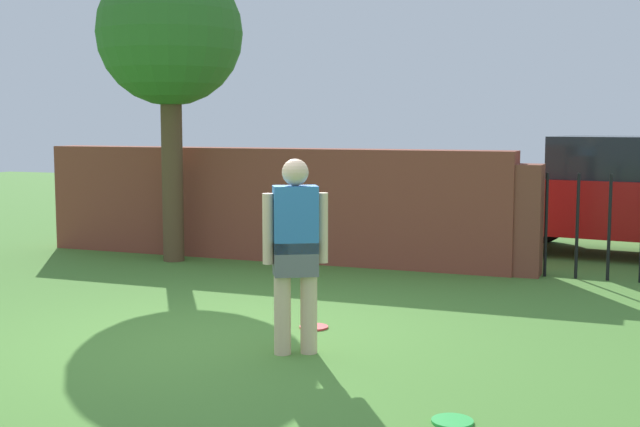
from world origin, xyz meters
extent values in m
plane|color=#4C8433|center=(0.00, 0.00, 0.00)|extent=(40.00, 40.00, 0.00)
cube|color=brown|center=(-1.50, 4.27, 0.78)|extent=(6.89, 0.50, 1.56)
cylinder|color=brown|center=(-2.64, 3.63, 1.29)|extent=(0.29, 0.29, 2.59)
sphere|color=#337028|center=(-2.64, 3.63, 3.13)|extent=(1.98, 1.98, 1.98)
cylinder|color=beige|center=(0.87, -0.04, 0.42)|extent=(0.14, 0.14, 0.85)
cylinder|color=beige|center=(0.68, -0.15, 0.42)|extent=(0.14, 0.14, 0.85)
cube|color=slate|center=(0.78, -0.09, 0.80)|extent=(0.42, 0.37, 0.28)
cube|color=#3372BF|center=(0.78, -0.09, 1.12)|extent=(0.42, 0.37, 0.55)
sphere|color=beige|center=(0.78, -0.09, 1.51)|extent=(0.22, 0.22, 0.22)
cylinder|color=beige|center=(0.97, 0.02, 1.05)|extent=(0.09, 0.09, 0.58)
cylinder|color=beige|center=(0.58, -0.21, 1.05)|extent=(0.09, 0.09, 0.58)
cube|color=brown|center=(2.04, 4.27, 0.70)|extent=(0.44, 0.44, 1.40)
cylinder|color=black|center=(2.31, 4.27, 0.65)|extent=(0.04, 0.04, 1.30)
cylinder|color=black|center=(2.69, 4.27, 0.65)|extent=(0.04, 0.04, 1.30)
cylinder|color=black|center=(3.06, 4.27, 0.65)|extent=(0.04, 0.04, 1.30)
cube|color=#A51111|center=(3.21, 6.37, 0.72)|extent=(4.39, 2.26, 0.80)
cube|color=#1E2328|center=(3.21, 6.37, 1.42)|extent=(2.19, 1.76, 0.60)
cylinder|color=black|center=(1.97, 7.40, 0.32)|extent=(0.66, 0.31, 0.64)
cylinder|color=black|center=(1.74, 5.71, 0.32)|extent=(0.66, 0.31, 0.64)
cylinder|color=red|center=(0.60, 0.77, 0.01)|extent=(0.27, 0.27, 0.02)
cylinder|color=green|center=(2.34, -1.22, 0.01)|extent=(0.27, 0.27, 0.02)
camera|label=1|loc=(3.42, -6.34, 1.91)|focal=46.87mm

